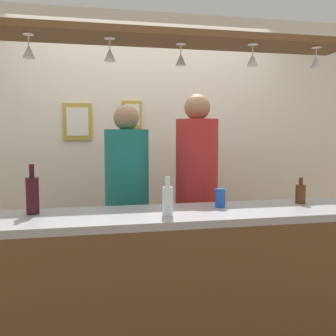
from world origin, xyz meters
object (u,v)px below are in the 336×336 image
at_px(bottle_wine_dark_red, 32,194).
at_px(picture_frame_caricature, 78,122).
at_px(drink_can, 220,198).
at_px(person_right_red_shirt, 197,181).
at_px(bottle_soda_clear, 168,200).
at_px(picture_frame_crest, 132,115).
at_px(picture_frame_lower_pair, 198,137).
at_px(person_middle_teal_shirt, 127,191).
at_px(bottle_beer_brown_stubby, 301,193).

distance_m(bottle_wine_dark_red, picture_frame_caricature, 1.40).
relative_size(drink_can, picture_frame_caricature, 0.36).
bearing_deg(bottle_wine_dark_red, person_right_red_shirt, 26.27).
height_order(bottle_soda_clear, picture_frame_crest, picture_frame_crest).
distance_m(bottle_wine_dark_red, picture_frame_crest, 1.59).
bearing_deg(drink_can, picture_frame_lower_pair, 79.93).
xyz_separation_m(person_right_red_shirt, picture_frame_crest, (-0.44, 0.71, 0.56)).
height_order(person_middle_teal_shirt, picture_frame_lower_pair, person_middle_teal_shirt).
bearing_deg(person_middle_teal_shirt, picture_frame_lower_pair, 42.14).
bearing_deg(picture_frame_caricature, picture_frame_lower_pair, 0.00).
relative_size(person_right_red_shirt, picture_frame_lower_pair, 5.89).
bearing_deg(person_right_red_shirt, person_middle_teal_shirt, 180.00).
height_order(bottle_wine_dark_red, picture_frame_caricature, picture_frame_caricature).
distance_m(drink_can, picture_frame_crest, 1.51).
bearing_deg(bottle_beer_brown_stubby, person_middle_teal_shirt, 151.96).
relative_size(bottle_soda_clear, picture_frame_caricature, 0.68).
bearing_deg(picture_frame_caricature, bottle_soda_clear, -70.52).
distance_m(bottle_beer_brown_stubby, bottle_wine_dark_red, 1.76).
relative_size(drink_can, picture_frame_lower_pair, 0.41).
height_order(bottle_beer_brown_stubby, picture_frame_crest, picture_frame_crest).
bearing_deg(bottle_soda_clear, person_middle_teal_shirt, 100.91).
xyz_separation_m(bottle_beer_brown_stubby, picture_frame_caricature, (-1.51, 1.31, 0.52)).
height_order(drink_can, picture_frame_lower_pair, picture_frame_lower_pair).
height_order(bottle_soda_clear, drink_can, bottle_soda_clear).
height_order(bottle_soda_clear, picture_frame_lower_pair, picture_frame_lower_pair).
xyz_separation_m(bottle_beer_brown_stubby, drink_can, (-0.59, -0.01, -0.01)).
bearing_deg(drink_can, bottle_beer_brown_stubby, 1.46).
xyz_separation_m(person_middle_teal_shirt, picture_frame_caricature, (-0.38, 0.71, 0.55)).
distance_m(person_middle_teal_shirt, bottle_beer_brown_stubby, 1.28).
xyz_separation_m(person_middle_teal_shirt, bottle_soda_clear, (0.15, -0.80, 0.06)).
bearing_deg(picture_frame_crest, person_middle_teal_shirt, -100.25).
relative_size(bottle_wine_dark_red, picture_frame_crest, 1.15).
bearing_deg(picture_frame_lower_pair, person_middle_teal_shirt, -137.86).
bearing_deg(bottle_wine_dark_red, picture_frame_lower_pair, 42.62).
distance_m(drink_can, picture_frame_lower_pair, 1.40).
bearing_deg(bottle_soda_clear, person_right_red_shirt, 62.92).
bearing_deg(picture_frame_caricature, picture_frame_crest, 0.00).
relative_size(person_middle_teal_shirt, bottle_soda_clear, 7.29).
distance_m(bottle_wine_dark_red, picture_frame_lower_pair, 1.94).
relative_size(person_middle_teal_shirt, picture_frame_crest, 6.45).
relative_size(person_middle_teal_shirt, bottle_beer_brown_stubby, 9.31).
relative_size(bottle_beer_brown_stubby, bottle_wine_dark_red, 0.60).
relative_size(bottle_beer_brown_stubby, picture_frame_lower_pair, 0.60).
height_order(bottle_beer_brown_stubby, picture_frame_lower_pair, picture_frame_lower_pair).
height_order(person_middle_teal_shirt, person_right_red_shirt, person_right_red_shirt).
relative_size(drink_can, picture_frame_crest, 0.47).
bearing_deg(picture_frame_crest, person_right_red_shirt, -58.22).
bearing_deg(picture_frame_lower_pair, picture_frame_caricature, 180.00).
xyz_separation_m(bottle_soda_clear, picture_frame_lower_pair, (0.62, 1.51, 0.35)).
height_order(person_middle_teal_shirt, picture_frame_crest, picture_frame_crest).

